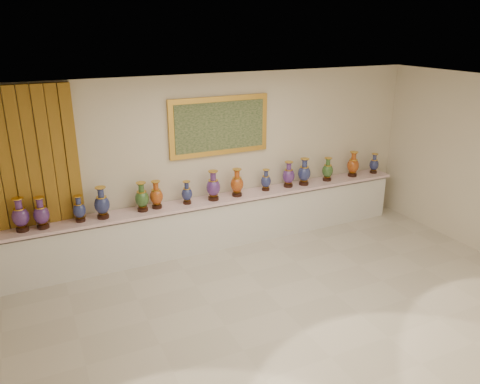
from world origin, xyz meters
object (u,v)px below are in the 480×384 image
object	(u,v)px
vase_1	(41,214)
vase_2	(79,210)
vase_0	(20,216)
counter	(219,222)

from	to	relation	value
vase_1	vase_2	xyz separation A→B (m)	(0.54, 0.02, -0.03)
vase_0	vase_2	world-z (taller)	vase_0
vase_0	vase_2	size ratio (longest dim) A/B	1.23
counter	vase_2	size ratio (longest dim) A/B	17.45
counter	vase_0	bearing A→B (deg)	-179.33
counter	vase_1	world-z (taller)	vase_1
counter	vase_1	xyz separation A→B (m)	(-2.86, -0.06, 0.68)
vase_0	counter	bearing A→B (deg)	0.67
counter	vase_1	size ratio (longest dim) A/B	14.92
counter	vase_2	world-z (taller)	vase_2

